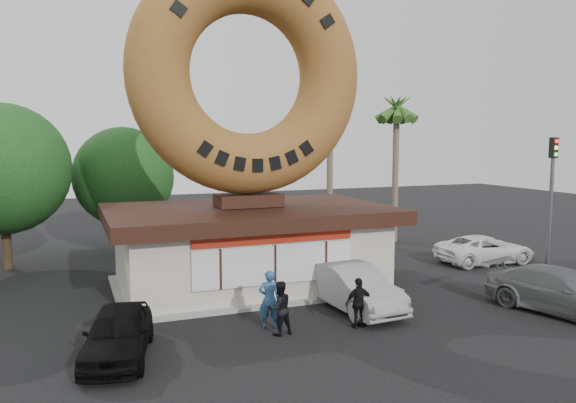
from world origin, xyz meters
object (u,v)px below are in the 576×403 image
(person_left, at_px, (269,299))
(person_center, at_px, (279,308))
(street_lamp, at_px, (162,166))
(car_grey, at_px, (562,291))
(car_black, at_px, (118,333))
(car_silver, at_px, (353,287))
(traffic_signal, at_px, (552,185))
(giant_donut, at_px, (247,74))
(person_right, at_px, (359,303))
(donut_shop, at_px, (249,244))
(car_white, at_px, (485,249))

(person_left, distance_m, person_center, 0.70)
(street_lamp, bearing_deg, car_grey, -58.05)
(car_black, relative_size, car_grey, 0.79)
(car_silver, bearing_deg, car_black, -173.16)
(street_lamp, relative_size, car_black, 1.93)
(person_center, bearing_deg, traffic_signal, -174.91)
(person_left, bearing_deg, street_lamp, -70.15)
(person_center, bearing_deg, street_lamp, -95.69)
(car_black, bearing_deg, giant_donut, 59.47)
(street_lamp, height_order, person_right, street_lamp)
(car_black, bearing_deg, person_right, 11.35)
(street_lamp, xyz_separation_m, car_grey, (10.84, -17.38, -3.72))
(car_grey, bearing_deg, street_lamp, 104.97)
(person_right, distance_m, car_grey, 7.37)
(car_black, bearing_deg, traffic_signal, 24.40)
(person_right, distance_m, car_silver, 2.00)
(person_left, height_order, person_center, person_left)
(car_black, bearing_deg, person_left, 22.71)
(street_lamp, bearing_deg, traffic_signal, -37.14)
(street_lamp, height_order, car_silver, street_lamp)
(person_center, xyz_separation_m, person_right, (2.59, -0.33, -0.03))
(person_left, relative_size, car_black, 0.45)
(donut_shop, relative_size, car_white, 2.33)
(giant_donut, relative_size, traffic_signal, 1.56)
(street_lamp, bearing_deg, donut_shop, -79.50)
(person_left, bearing_deg, person_right, 175.43)
(donut_shop, height_order, street_lamp, street_lamp)
(person_center, height_order, car_grey, person_center)
(car_black, height_order, car_grey, car_grey)
(traffic_signal, xyz_separation_m, car_black, (-19.65, -3.91, -3.16))
(traffic_signal, distance_m, car_black, 20.28)
(donut_shop, height_order, car_silver, donut_shop)
(street_lamp, relative_size, traffic_signal, 1.32)
(donut_shop, xyz_separation_m, person_left, (-0.95, -5.11, -0.83))
(car_white, bearing_deg, street_lamp, 57.11)
(donut_shop, xyz_separation_m, car_black, (-5.65, -5.90, -1.06))
(car_white, bearing_deg, car_grey, 161.09)
(car_black, relative_size, car_silver, 0.88)
(donut_shop, relative_size, giant_donut, 1.18)
(person_right, bearing_deg, traffic_signal, -159.74)
(car_grey, xyz_separation_m, car_white, (2.97, 7.28, -0.09))
(donut_shop, relative_size, street_lamp, 1.40)
(giant_donut, height_order, car_silver, giant_donut)
(person_right, height_order, car_silver, person_right)
(traffic_signal, distance_m, person_left, 15.55)
(car_black, bearing_deg, car_white, 31.42)
(traffic_signal, height_order, person_right, traffic_signal)
(person_left, height_order, car_silver, person_left)
(donut_shop, height_order, traffic_signal, traffic_signal)
(person_left, bearing_deg, donut_shop, -84.10)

